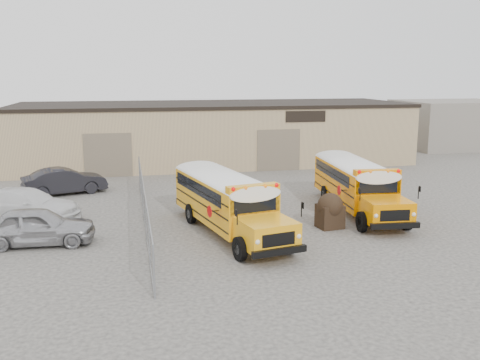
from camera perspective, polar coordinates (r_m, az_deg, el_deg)
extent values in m
plane|color=#3D3B38|center=(23.91, 4.73, -5.63)|extent=(120.00, 120.00, 0.00)
cube|color=tan|center=(42.68, -2.91, 4.97)|extent=(30.00, 10.00, 4.50)
cube|color=black|center=(42.49, -2.94, 8.05)|extent=(30.20, 10.20, 0.25)
cube|color=black|center=(39.10, 7.02, 6.75)|extent=(3.00, 0.08, 0.80)
cube|color=#7B6A58|center=(37.30, -13.90, 2.57)|extent=(3.20, 0.08, 3.00)
cube|color=#7B6A58|center=(38.76, 4.13, 3.19)|extent=(3.20, 0.08, 3.00)
cylinder|color=gray|center=(17.02, -9.16, -9.66)|extent=(0.07, 0.07, 1.80)
cylinder|color=gray|center=(19.85, -9.61, -6.60)|extent=(0.07, 0.07, 1.80)
cylinder|color=gray|center=(22.73, -9.93, -4.31)|extent=(0.07, 0.07, 1.80)
cylinder|color=gray|center=(25.63, -10.18, -2.53)|extent=(0.07, 0.07, 1.80)
cylinder|color=gray|center=(28.55, -10.38, -1.12)|extent=(0.07, 0.07, 1.80)
cylinder|color=gray|center=(31.49, -10.55, 0.04)|extent=(0.07, 0.07, 1.80)
cylinder|color=gray|center=(34.44, -10.68, 0.99)|extent=(0.07, 0.07, 1.80)
cylinder|color=gray|center=(25.44, -10.25, -0.60)|extent=(0.05, 18.00, 0.05)
cylinder|color=gray|center=(25.84, -10.12, -4.36)|extent=(0.05, 18.00, 0.05)
cube|color=gray|center=(25.63, -10.18, -2.53)|extent=(0.02, 18.00, 1.70)
cube|color=gray|center=(55.38, 21.84, 5.58)|extent=(10.00, 8.00, 4.40)
cube|color=#FBA713|center=(29.16, -5.89, 0.25)|extent=(3.64, 7.14, 1.84)
cube|color=#FBA713|center=(25.20, -2.72, -2.40)|extent=(2.35, 2.35, 1.03)
cube|color=black|center=(25.92, -3.55, 0.05)|extent=(1.81, 0.44, 0.67)
cube|color=white|center=(28.98, -5.93, 2.29)|extent=(3.65, 7.21, 0.36)
cube|color=#FBA713|center=(26.00, -3.72, 1.36)|extent=(2.24, 0.90, 0.32)
sphere|color=#E50705|center=(25.49, -5.55, 1.37)|extent=(0.18, 0.18, 0.18)
sphere|color=#E50705|center=(26.14, -1.63, 1.67)|extent=(0.18, 0.18, 0.18)
sphere|color=orange|center=(25.65, -4.45, 1.45)|extent=(0.18, 0.18, 0.18)
sphere|color=orange|center=(25.95, -2.69, 1.59)|extent=(0.18, 0.18, 0.18)
cube|color=black|center=(24.35, -1.79, -3.88)|extent=(2.19, 0.66, 0.25)
cube|color=black|center=(32.57, -7.77, -0.09)|extent=(2.19, 0.64, 0.25)
cube|color=black|center=(29.17, -5.88, 0.12)|extent=(3.64, 7.02, 0.05)
cube|color=black|center=(29.32, -6.07, 1.33)|extent=(3.44, 6.09, 0.56)
cylinder|color=black|center=(25.06, -5.07, -3.73)|extent=(0.44, 0.97, 0.93)
cylinder|color=black|center=(25.81, -0.58, -3.24)|extent=(0.44, 0.97, 0.93)
cylinder|color=black|center=(30.33, -8.58, -1.17)|extent=(0.44, 0.97, 0.93)
cylinder|color=black|center=(30.95, -4.77, -0.83)|extent=(0.44, 0.97, 0.93)
cylinder|color=#BF0505|center=(26.51, -7.43, -0.66)|extent=(0.13, 0.50, 0.50)
cube|color=orange|center=(33.49, 8.93, 1.58)|extent=(2.72, 6.91, 1.82)
cube|color=orange|center=(29.48, 11.30, -0.61)|extent=(2.10, 2.10, 1.02)
cube|color=black|center=(30.24, 10.76, 1.46)|extent=(1.82, 0.19, 0.67)
cube|color=white|center=(33.33, 8.99, 3.35)|extent=(2.72, 6.98, 0.36)
cube|color=orange|center=(30.34, 10.68, 2.57)|extent=(2.21, 0.61, 0.32)
sphere|color=#E50705|center=(29.86, 9.10, 2.69)|extent=(0.18, 0.18, 0.18)
sphere|color=#E50705|center=(30.44, 12.48, 2.73)|extent=(0.18, 0.18, 0.18)
sphere|color=orange|center=(30.01, 10.04, 2.71)|extent=(0.18, 0.18, 0.18)
sphere|color=orange|center=(30.27, 11.56, 2.72)|extent=(0.18, 0.18, 0.18)
cube|color=black|center=(28.60, 11.94, -1.83)|extent=(2.19, 0.36, 0.25)
cube|color=black|center=(36.88, 7.39, 1.25)|extent=(2.19, 0.34, 0.25)
cube|color=black|center=(33.50, 8.93, 1.47)|extent=(2.74, 6.77, 0.05)
cube|color=black|center=(33.66, 8.83, 2.52)|extent=(2.67, 5.84, 0.55)
cylinder|color=black|center=(29.36, 9.24, -1.61)|extent=(0.32, 0.94, 0.93)
cylinder|color=black|center=(30.04, 13.11, -1.47)|extent=(0.32, 0.94, 0.93)
cylinder|color=black|center=(34.65, 6.58, 0.44)|extent=(0.32, 0.94, 0.93)
cylinder|color=black|center=(35.23, 9.92, 0.52)|extent=(0.32, 0.94, 0.93)
cylinder|color=#BF0505|center=(30.87, 7.46, 1.01)|extent=(0.06, 0.50, 0.50)
cube|color=black|center=(24.80, 9.56, -3.84)|extent=(1.20, 1.10, 1.08)
sphere|color=black|center=(24.67, 9.60, -2.75)|extent=(1.19, 1.19, 1.19)
imported|color=#A8A9AD|center=(23.54, -20.85, -4.62)|extent=(4.73, 2.11, 1.58)
imported|color=silver|center=(27.62, -21.83, -2.46)|extent=(5.70, 3.96, 1.53)
imported|color=black|center=(32.84, -18.21, -0.11)|extent=(4.98, 3.01, 1.55)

